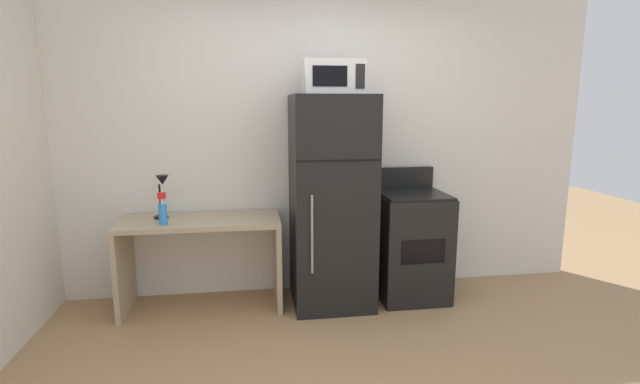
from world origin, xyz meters
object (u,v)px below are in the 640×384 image
Objects in this scene: microwave at (333,77)px; desk at (202,245)px; refrigerator at (332,202)px; oven_range at (410,244)px; desk_lamp at (162,189)px; spray_bottle at (163,212)px.

desk is at bearing 175.93° from microwave.
microwave reaches higher than desk.
oven_range is (0.70, 0.03, -0.40)m from refrigerator.
desk is 0.55m from desk_lamp.
spray_bottle is at bearing -177.39° from microwave.
refrigerator is 1.58× the size of oven_range.
refrigerator is 1.00m from microwave.
spray_bottle is at bearing -152.52° from desk.
spray_bottle is 0.14× the size of refrigerator.
refrigerator is 0.81m from oven_range.
desk_lamp is at bearing 175.31° from refrigerator.
refrigerator is at bearing -2.93° from desk.
microwave reaches higher than oven_range.
desk_lamp is 0.77× the size of microwave.
microwave is 1.56m from oven_range.
oven_range is at bearing -0.88° from desk.
desk_lamp reaches higher than desk.
oven_range is at bearing 2.23° from refrigerator.
desk is 1.76m from oven_range.
refrigerator is at bearing 90.31° from microwave.
microwave is (1.36, -0.13, 0.87)m from desk_lamp.
desk_lamp is (-0.29, 0.06, 0.46)m from desk.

